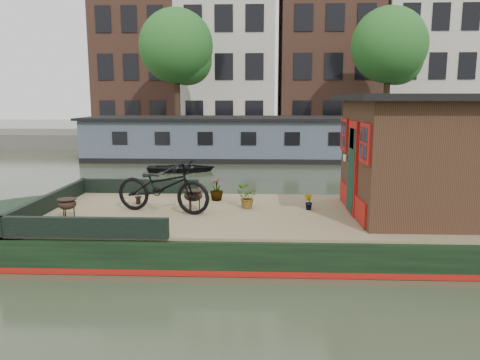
{
  "coord_description": "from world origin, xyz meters",
  "views": [
    {
      "loc": [
        -1.46,
        -9.5,
        2.98
      ],
      "look_at": [
        -1.9,
        0.5,
        1.25
      ],
      "focal_mm": 35.0,
      "sensor_mm": 36.0,
      "label": 1
    }
  ],
  "objects_px": {
    "cabin": "(442,155)",
    "brazier_rear": "(193,200)",
    "dinghy": "(181,165)",
    "brazier_front": "(67,209)",
    "bicycle": "(163,186)"
  },
  "relations": [
    {
      "from": "bicycle",
      "to": "dinghy",
      "type": "height_order",
      "value": "bicycle"
    },
    {
      "from": "brazier_rear",
      "to": "dinghy",
      "type": "relative_size",
      "value": 0.16
    },
    {
      "from": "cabin",
      "to": "bicycle",
      "type": "height_order",
      "value": "cabin"
    },
    {
      "from": "brazier_front",
      "to": "brazier_rear",
      "type": "relative_size",
      "value": 0.94
    },
    {
      "from": "cabin",
      "to": "brazier_rear",
      "type": "bearing_deg",
      "value": 178.98
    },
    {
      "from": "cabin",
      "to": "brazier_front",
      "type": "relative_size",
      "value": 9.65
    },
    {
      "from": "bicycle",
      "to": "brazier_rear",
      "type": "distance_m",
      "value": 0.71
    },
    {
      "from": "bicycle",
      "to": "brazier_front",
      "type": "relative_size",
      "value": 4.99
    },
    {
      "from": "brazier_front",
      "to": "dinghy",
      "type": "height_order",
      "value": "brazier_front"
    },
    {
      "from": "bicycle",
      "to": "dinghy",
      "type": "relative_size",
      "value": 0.74
    },
    {
      "from": "bicycle",
      "to": "brazier_rear",
      "type": "xyz_separation_m",
      "value": [
        0.61,
        0.15,
        -0.32
      ]
    },
    {
      "from": "cabin",
      "to": "brazier_rear",
      "type": "height_order",
      "value": "cabin"
    },
    {
      "from": "bicycle",
      "to": "brazier_front",
      "type": "distance_m",
      "value": 1.91
    },
    {
      "from": "brazier_front",
      "to": "dinghy",
      "type": "distance_m",
      "value": 10.45
    },
    {
      "from": "brazier_front",
      "to": "cabin",
      "type": "bearing_deg",
      "value": 5.71
    }
  ]
}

